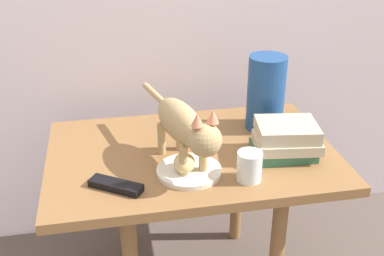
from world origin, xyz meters
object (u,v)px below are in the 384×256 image
Objects in this scene: book_stack at (286,140)px; green_vase at (266,93)px; plate at (189,171)px; cat at (185,126)px; tv_remote at (116,185)px; side_table at (192,171)px; candle_jar at (249,168)px; bread_roll at (184,163)px.

green_vase is (-0.00, 0.19, 0.07)m from book_stack.
cat reaches higher than plate.
green_vase is 1.66× the size of tv_remote.
candle_jar reaches higher than side_table.
book_stack reaches higher than candle_jar.
cat reaches higher than side_table.
plate is 2.19× the size of candle_jar.
cat is 5.51× the size of candle_jar.
candle_jar reaches higher than bread_roll.
bread_roll is at bearing -109.91° from side_table.
bread_roll is at bearing -103.28° from cat.
bread_roll is (-0.05, -0.13, 0.11)m from side_table.
plate is 0.21m from tv_remote.
plate is at bearing -141.27° from green_vase.
bread_roll reaches higher than side_table.
bread_roll is (-0.01, -0.01, 0.03)m from plate.
bread_roll is 0.20m from tv_remote.
plate is 0.91× the size of book_stack.
cat is at bearing -112.73° from side_table.
side_table is 0.17m from bread_roll.
book_stack is 0.82× the size of green_vase.
side_table is at bearing 164.48° from book_stack.
candle_jar is (0.16, -0.06, 0.03)m from plate.
candle_jar is 0.37m from tv_remote.
green_vase reaches higher than candle_jar.
bread_roll reaches higher than tv_remote.
bread_roll is 0.17× the size of cat.
cat is 3.12× the size of tv_remote.
green_vase is (0.30, 0.24, 0.12)m from plate.
candle_jar is (0.16, -0.10, -0.09)m from cat.
book_stack is 0.18m from candle_jar.
plate is 1.24× the size of tv_remote.
green_vase is at bearing 23.92° from side_table.
tv_remote is at bearing -169.71° from bread_roll.
cat is at bearing 98.60° from plate.
cat is at bearing 148.81° from candle_jar.
side_table is at bearing -156.08° from green_vase.
bread_roll reaches higher than plate.
side_table is 0.31m from book_stack.
tv_remote is at bearing -168.85° from plate.
cat is 0.21m from candle_jar.
book_stack reaches higher than tv_remote.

